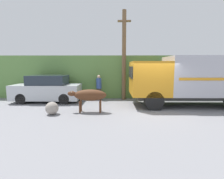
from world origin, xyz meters
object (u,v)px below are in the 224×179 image
at_px(parked_suv, 47,89).
at_px(roadside_rock, 52,108).
at_px(cargo_truck, 193,78).
at_px(brown_cow, 89,95).
at_px(pedestrian_on_hill, 99,86).
at_px(utility_pole, 124,55).

bearing_deg(parked_suv, roadside_rock, -62.64).
xyz_separation_m(cargo_truck, parked_suv, (-9.03, 1.13, -0.82)).
xyz_separation_m(brown_cow, parked_suv, (-3.16, 2.62, -0.03)).
bearing_deg(cargo_truck, parked_suv, 172.08).
distance_m(pedestrian_on_hill, roadside_rock, 4.35).
bearing_deg(roadside_rock, brown_cow, 15.02).
xyz_separation_m(pedestrian_on_hill, roadside_rock, (-1.97, -3.83, -0.64)).
bearing_deg(roadside_rock, utility_pole, 47.15).
relative_size(brown_cow, parked_suv, 0.46).
relative_size(pedestrian_on_hill, roadside_rock, 2.79).
distance_m(brown_cow, pedestrian_on_hill, 3.36).
bearing_deg(brown_cow, roadside_rock, -177.46).
bearing_deg(roadside_rock, cargo_truck, 14.46).
bearing_deg(roadside_rock, parked_suv, 114.18).
xyz_separation_m(cargo_truck, brown_cow, (-5.86, -1.49, -0.79)).
xyz_separation_m(parked_suv, pedestrian_on_hill, (3.36, 0.74, 0.11)).
height_order(parked_suv, roadside_rock, parked_suv).
height_order(cargo_truck, utility_pole, utility_pole).
relative_size(brown_cow, utility_pole, 0.32).
distance_m(pedestrian_on_hill, utility_pole, 2.81).
distance_m(cargo_truck, utility_pole, 4.66).
distance_m(cargo_truck, brown_cow, 6.10).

